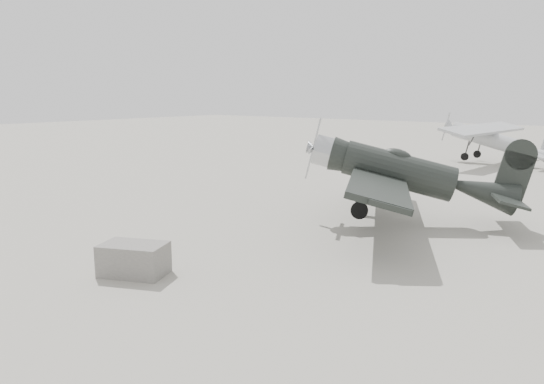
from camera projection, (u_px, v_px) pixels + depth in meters
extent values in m
plane|color=gray|center=(257.00, 244.00, 18.16)|extent=(160.00, 160.00, 0.00)
cylinder|color=black|center=(398.00, 172.00, 20.65)|extent=(4.40, 3.12, 1.35)
cone|color=black|center=(485.00, 173.00, 20.02)|extent=(2.81, 2.25, 1.26)
cylinder|color=#B1B4B6|center=(323.00, 170.00, 21.23)|extent=(1.32, 1.46, 1.20)
cone|color=#B1B4B6|center=(309.00, 169.00, 21.35)|extent=(0.55, 0.63, 0.54)
cube|color=#B1B4B6|center=(310.00, 169.00, 21.33)|extent=(0.13, 0.18, 2.51)
ellipsoid|color=black|center=(394.00, 156.00, 20.58)|extent=(1.24, 1.07, 0.44)
cube|color=black|center=(380.00, 180.00, 20.85)|extent=(7.04, 11.25, 0.21)
cube|color=black|center=(507.00, 172.00, 19.86)|extent=(2.78, 4.10, 0.10)
cube|color=black|center=(513.00, 151.00, 19.68)|extent=(1.08, 0.61, 1.74)
cylinder|color=black|center=(369.00, 220.00, 19.91)|extent=(0.66, 0.43, 0.66)
cylinder|color=black|center=(370.00, 206.00, 22.42)|extent=(0.66, 0.43, 0.66)
cylinder|color=#333333|center=(369.00, 203.00, 19.79)|extent=(0.14, 0.14, 1.35)
cylinder|color=#333333|center=(371.00, 191.00, 22.30)|extent=(0.14, 0.14, 1.35)
cylinder|color=black|center=(513.00, 185.00, 19.90)|extent=(0.22, 0.16, 0.21)
cylinder|color=#9DA0A2|center=(487.00, 139.00, 38.77)|extent=(5.35, 1.59, 1.12)
cone|color=#9DA0A2|center=(539.00, 142.00, 36.36)|extent=(1.91, 1.17, 1.01)
cone|color=#9DA0A2|center=(449.00, 136.00, 40.76)|extent=(0.70, 1.11, 1.05)
cube|color=#9DA0A2|center=(444.00, 136.00, 41.03)|extent=(0.06, 0.15, 2.23)
cube|color=#9DA0A2|center=(483.00, 130.00, 38.93)|extent=(2.93, 11.28, 0.18)
cylinder|color=black|center=(469.00, 160.00, 38.80)|extent=(0.58, 0.19, 0.57)
cylinder|color=black|center=(481.00, 157.00, 40.39)|extent=(0.58, 0.19, 0.57)
cylinder|color=#333333|center=(469.00, 152.00, 38.70)|extent=(0.10, 0.10, 1.22)
cylinder|color=#333333|center=(482.00, 150.00, 40.29)|extent=(0.10, 0.10, 1.22)
cube|color=slate|center=(134.00, 259.00, 15.00)|extent=(2.11, 1.77, 0.90)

